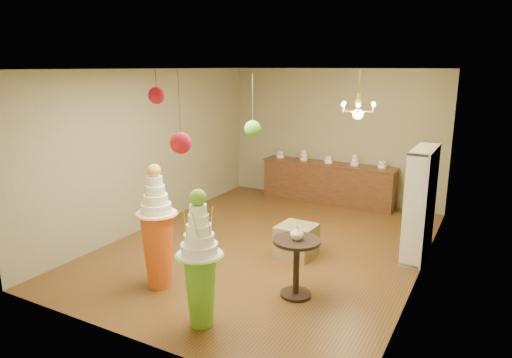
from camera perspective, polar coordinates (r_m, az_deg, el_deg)
The scene contains 17 objects.
floor at distance 8.05m, azimuth 1.58°, elevation -8.30°, with size 6.50×6.50×0.00m, color #583918.
ceiling at distance 7.45m, azimuth 1.73°, elevation 13.59°, with size 6.50×6.50×0.00m, color white.
wall_back at distance 10.57m, azimuth 9.67°, elevation 5.33°, with size 5.00×0.04×3.00m, color gray.
wall_front at distance 5.02m, azimuth -15.40°, elevation -4.49°, with size 5.00×0.04×3.00m, color gray.
wall_left at distance 8.99m, azimuth -12.74°, elevation 3.70°, with size 0.04×6.50×3.00m, color gray.
wall_right at distance 6.88m, azimuth 20.57°, elevation 0.07°, with size 0.04×6.50×3.00m, color gray.
pedestal_green at distance 5.52m, azimuth -6.99°, elevation -11.37°, with size 0.65×0.65×1.70m.
pedestal_orange at distance 6.54m, azimuth -12.17°, elevation -7.37°, with size 0.73×0.73×1.77m.
burlap_riser at distance 7.57m, azimuth 5.08°, elevation -7.68°, with size 0.58×0.58×0.53m, color olive.
sideboard at distance 10.51m, azimuth 8.94°, elevation -0.38°, with size 3.04×0.54×1.16m.
shelving_unit at distance 7.82m, azimuth 19.88°, elevation -2.82°, with size 0.33×1.20×1.80m.
round_table at distance 6.22m, azimuth 5.07°, elevation -10.01°, with size 0.66×0.66×0.82m.
vase at distance 6.07m, azimuth 5.15°, elevation -6.72°, with size 0.18×0.18×0.18m, color beige.
pom_red_left at distance 5.15m, azimuth -9.39°, elevation 4.47°, with size 0.24×0.24×0.91m.
pom_green_mid at distance 5.92m, azimuth -0.43°, elevation 6.33°, with size 0.22×0.22×0.85m.
pom_red_right at distance 4.96m, azimuth -12.31°, elevation 10.17°, with size 0.18×0.18×0.34m.
chandelier at distance 8.04m, azimuth 12.64°, elevation 8.30°, with size 0.80×0.80×0.85m.
Camera 1 is at (3.35, -6.65, 3.04)m, focal length 32.00 mm.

